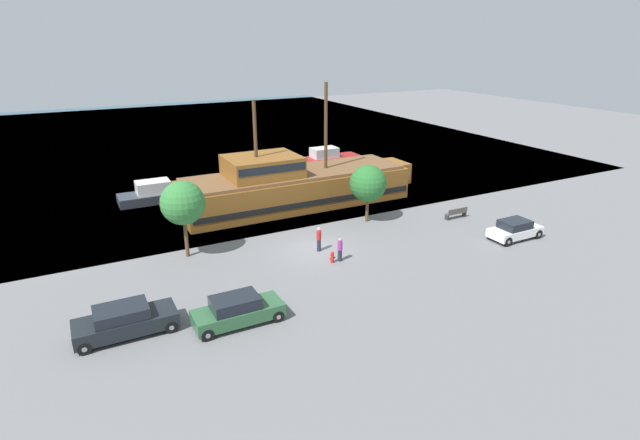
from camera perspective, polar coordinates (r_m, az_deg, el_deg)
name	(u,v)px	position (r m, az deg, el deg)	size (l,w,h in m)	color
ground_plane	(315,249)	(33.72, -0.60, -3.35)	(160.00, 160.00, 0.00)	slate
water_surface	(173,138)	(74.14, -16.41, 8.98)	(80.00, 80.00, 0.00)	#33566B
pirate_ship	(293,186)	(42.09, -3.08, 3.95)	(20.61, 5.69, 10.02)	brown
moored_boat_dockside	(158,193)	(45.62, -17.99, 2.91)	(6.97, 2.41, 1.82)	#2D333D
moored_boat_outer	(327,158)	(56.48, 0.84, 7.14)	(7.22, 2.38, 1.83)	maroon
parked_car_curb_front	(238,311)	(25.46, -9.41, -10.18)	(4.47, 1.77, 1.51)	#2D5B38
parked_car_curb_mid	(125,321)	(26.03, -21.41, -10.68)	(4.73, 1.93, 1.52)	black
parked_car_curb_rear	(515,230)	(37.78, 21.38, -1.03)	(3.91, 1.77, 1.40)	white
fire_hydrant	(332,257)	(31.63, 1.41, -4.21)	(0.42, 0.25, 0.76)	red
bench_promenade_east	(457,213)	(40.65, 15.34, 0.78)	(1.90, 0.45, 0.85)	#4C4742
pedestrian_walking_near	(340,249)	(31.75, 2.29, -3.38)	(0.32, 0.32, 1.57)	#232838
pedestrian_walking_far	(319,239)	(33.14, -0.13, -2.21)	(0.32, 0.32, 1.66)	#232838
tree_row_east	(183,203)	(32.53, -15.42, 1.87)	(2.81, 2.81, 5.07)	brown
tree_row_mideast	(368,184)	(37.96, 5.50, 4.17)	(2.81, 2.81, 4.45)	brown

